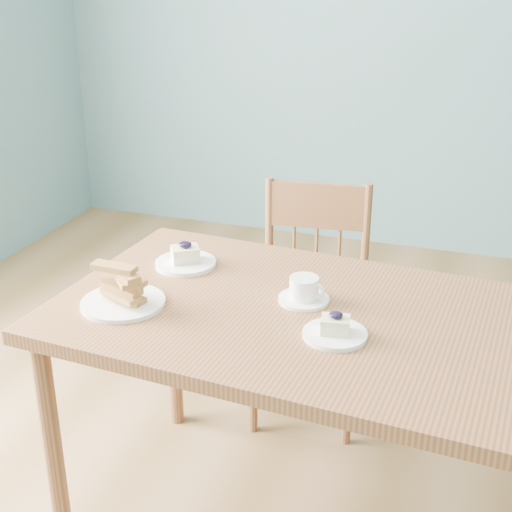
% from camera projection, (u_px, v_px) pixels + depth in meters
% --- Properties ---
extents(room, '(5.01, 5.01, 2.71)m').
position_uv_depth(room, '(511.00, 80.00, 1.28)').
color(room, olive).
rests_on(room, ground).
extents(dining_table, '(1.39, 0.86, 0.72)m').
position_uv_depth(dining_table, '(314.00, 338.00, 1.83)').
color(dining_table, '#905C36').
rests_on(dining_table, ground).
extents(dining_chair, '(0.42, 0.41, 0.84)m').
position_uv_depth(dining_chair, '(310.00, 303.00, 2.50)').
color(dining_chair, '#905C36').
rests_on(dining_chair, ground).
extents(cheesecake_plate_near, '(0.15, 0.15, 0.07)m').
position_uv_depth(cheesecake_plate_near, '(335.00, 330.00, 1.69)').
color(cheesecake_plate_near, white).
rests_on(cheesecake_plate_near, dining_table).
extents(cheesecake_plate_far, '(0.18, 0.18, 0.07)m').
position_uv_depth(cheesecake_plate_far, '(186.00, 259.00, 2.07)').
color(cheesecake_plate_far, white).
rests_on(cheesecake_plate_far, dining_table).
extents(coffee_cup, '(0.13, 0.13, 0.07)m').
position_uv_depth(coffee_cup, '(304.00, 291.00, 1.86)').
color(coffee_cup, white).
rests_on(coffee_cup, dining_table).
extents(biscotti_plate, '(0.22, 0.22, 0.12)m').
position_uv_depth(biscotti_plate, '(122.00, 291.00, 1.83)').
color(biscotti_plate, white).
rests_on(biscotti_plate, dining_table).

